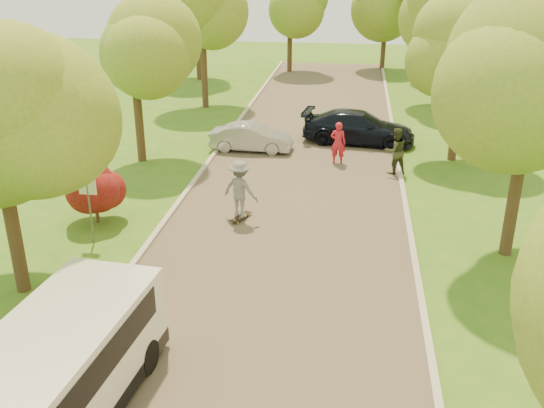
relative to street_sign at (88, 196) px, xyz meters
The scene contains 20 objects.
ground 7.22m from the street_sign, 34.59° to the right, with size 100.00×100.00×0.00m, color #346C19.
road 7.22m from the street_sign, 34.59° to the left, with size 8.00×60.00×0.01m, color #4C4438.
curb_left 4.62m from the street_sign, 66.37° to the left, with size 0.18×60.00×0.12m, color #B2AD9E.
curb_right 10.74m from the street_sign, 22.10° to the left, with size 0.18×60.00×0.12m, color #B2AD9E.
street_sign is the anchor object (origin of this frame).
red_shrub 1.65m from the street_sign, 108.43° to the left, with size 1.70×1.70×1.95m.
tree_l_midb 8.61m from the street_sign, 97.22° to the left, with size 4.30×4.20×6.62m.
tree_l_far 18.43m from the street_sign, 91.87° to the left, with size 4.92×4.80×7.79m.
tree_r_mida 13.46m from the street_sign, ahead, with size 5.13×5.00×7.95m.
tree_r_midb 16.27m from the street_sign, 38.90° to the left, with size 4.51×4.40×7.01m.
tree_r_far 24.25m from the street_sign, 56.91° to the left, with size 5.33×5.20×8.34m.
tree_bg_a 26.44m from the street_sign, 96.53° to the left, with size 5.12×5.00×7.72m.
tree_bg_c 30.35m from the street_sign, 84.26° to the left, with size 4.92×4.80×7.33m.
minivan 7.98m from the street_sign, 70.92° to the right, with size 2.65×5.74×2.07m.
silver_sedan 10.62m from the street_sign, 71.93° to the left, with size 1.30×3.73×1.23m, color #A0A0A4.
dark_sedan 14.44m from the street_sign, 55.83° to the left, with size 2.14×5.25×1.52m, color black.
longboard 5.06m from the street_sign, 29.02° to the left, with size 0.63×1.05×0.12m.
skateboarder 4.87m from the street_sign, 29.02° to the left, with size 1.28×0.73×1.98m, color slate.
person_striped 11.42m from the street_sign, 50.50° to the left, with size 0.66×0.44×1.82m, color #B61B2B.
person_olive 12.38m from the street_sign, 39.07° to the left, with size 0.94×0.73×1.93m, color #323721.
Camera 1 is at (2.07, -12.11, 8.42)m, focal length 40.00 mm.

